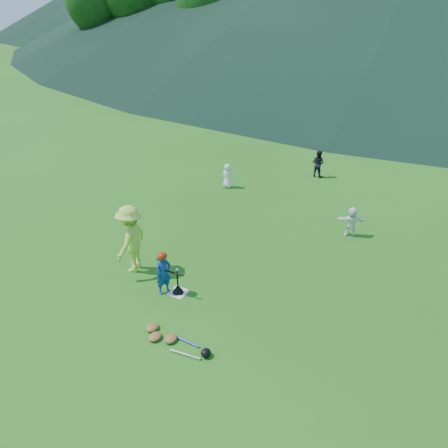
# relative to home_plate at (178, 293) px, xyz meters

# --- Properties ---
(ground) EXTENTS (120.00, 120.00, 0.00)m
(ground) POSITION_rel_home_plate_xyz_m (0.00, 0.00, -0.01)
(ground) COLOR #275E15
(ground) RESTS_ON ground
(home_plate) EXTENTS (0.45, 0.45, 0.02)m
(home_plate) POSITION_rel_home_plate_xyz_m (0.00, 0.00, 0.00)
(home_plate) COLOR silver
(home_plate) RESTS_ON ground
(baseball) EXTENTS (0.08, 0.08, 0.08)m
(baseball) POSITION_rel_home_plate_xyz_m (0.00, 0.00, 0.73)
(baseball) COLOR white
(baseball) RESTS_ON batting_tee
(batter_child) EXTENTS (0.44, 0.52, 1.20)m
(batter_child) POSITION_rel_home_plate_xyz_m (-0.33, -0.14, 0.59)
(batter_child) COLOR navy
(batter_child) RESTS_ON ground
(adult_coach) EXTENTS (0.95, 1.39, 1.99)m
(adult_coach) POSITION_rel_home_plate_xyz_m (-1.74, 0.32, 0.98)
(adult_coach) COLOR #B6E041
(adult_coach) RESTS_ON ground
(fielder_a) EXTENTS (0.49, 0.32, 0.99)m
(fielder_a) POSITION_rel_home_plate_xyz_m (-2.24, 6.83, 0.48)
(fielder_a) COLOR white
(fielder_a) RESTS_ON ground
(fielder_b) EXTENTS (0.62, 0.51, 1.16)m
(fielder_b) POSITION_rel_home_plate_xyz_m (0.56, 9.74, 0.57)
(fielder_b) COLOR black
(fielder_b) RESTS_ON ground
(fielder_d) EXTENTS (0.97, 0.60, 1.00)m
(fielder_d) POSITION_rel_home_plate_xyz_m (3.15, 5.29, 0.49)
(fielder_d) COLOR white
(fielder_d) RESTS_ON ground
(batting_tee) EXTENTS (0.30, 0.30, 0.68)m
(batting_tee) POSITION_rel_home_plate_xyz_m (0.00, 0.00, 0.12)
(batting_tee) COLOR black
(batting_tee) RESTS_ON home_plate
(batter_gear) EXTENTS (0.73, 0.26, 0.56)m
(batter_gear) POSITION_rel_home_plate_xyz_m (-0.31, -0.14, 1.08)
(batter_gear) COLOR #AC1E0B
(batter_gear) RESTS_ON ground
(equipment_pile) EXTENTS (1.80, 0.56, 0.19)m
(equipment_pile) POSITION_rel_home_plate_xyz_m (0.87, -1.58, 0.06)
(equipment_pile) COLOR olive
(equipment_pile) RESTS_ON ground
(outfield_fence) EXTENTS (70.07, 0.08, 1.33)m
(outfield_fence) POSITION_rel_home_plate_xyz_m (0.00, 28.00, 0.69)
(outfield_fence) COLOR gray
(outfield_fence) RESTS_ON ground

